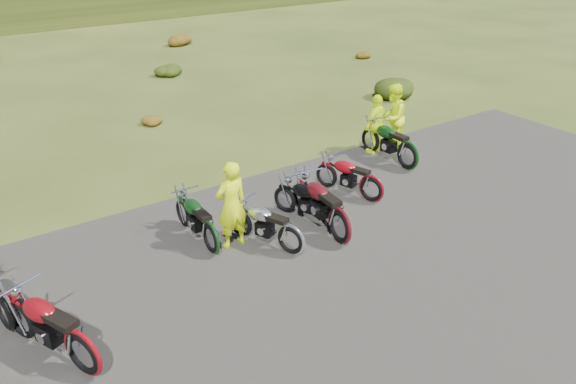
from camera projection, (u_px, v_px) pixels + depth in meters
ground at (343, 249)px, 11.36m from camera, size 300.00×300.00×0.00m
gravel_pad at (415, 300)px, 9.88m from camera, size 20.00×12.00×0.04m
shrub_4 at (150, 118)px, 17.85m from camera, size 0.77×0.77×0.45m
shrub_5 at (167, 69)px, 23.19m from camera, size 1.03×1.03×0.61m
shrub_6 at (178, 38)px, 28.53m from camera, size 1.30×1.30×0.77m
shrub_7 at (396, 84)px, 20.58m from camera, size 1.56×1.56×0.92m
shrub_8 at (360, 53)px, 26.07m from camera, size 0.77×0.77×0.45m
motorcycle_0 at (10, 330)px, 9.16m from camera, size 1.02×2.00×1.00m
motorcycle_1 at (88, 374)px, 8.28m from camera, size 1.55×2.31×1.15m
motorcycle_2 at (212, 253)px, 11.22m from camera, size 0.64×1.91×1.00m
motorcycle_3 at (291, 255)px, 11.17m from camera, size 1.28×1.98×0.99m
motorcycle_4 at (339, 243)px, 11.56m from camera, size 0.91×2.26×1.15m
motorcycle_5 at (331, 230)px, 12.04m from camera, size 1.18×1.99×0.99m
motorcycle_6 at (370, 203)px, 13.18m from camera, size 1.18×1.99×0.99m
motorcycle_7 at (406, 170)px, 14.84m from camera, size 0.73×2.16×1.13m
person_middle at (232, 206)px, 11.05m from camera, size 0.69×0.47×1.85m
person_right_a at (392, 118)px, 15.68m from camera, size 1.15×1.07×1.89m
person_right_b at (376, 125)px, 15.52m from camera, size 1.05×0.62×1.67m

